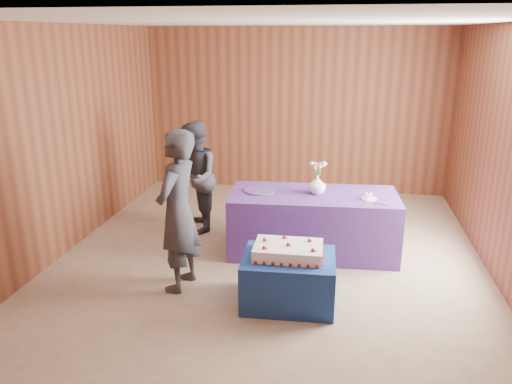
% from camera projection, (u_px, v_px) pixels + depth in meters
% --- Properties ---
extents(ground, '(6.00, 6.00, 0.00)m').
position_uv_depth(ground, '(268.00, 262.00, 5.90)').
color(ground, '#9C896C').
rests_on(ground, ground).
extents(room_shell, '(5.04, 6.04, 2.72)m').
position_uv_depth(room_shell, '(269.00, 109.00, 5.35)').
color(room_shell, brown).
rests_on(room_shell, ground).
extents(cake_table, '(0.93, 0.74, 0.50)m').
position_uv_depth(cake_table, '(289.00, 280.00, 4.95)').
color(cake_table, navy).
rests_on(cake_table, ground).
extents(serving_table, '(2.05, 1.02, 0.75)m').
position_uv_depth(serving_table, '(313.00, 223.00, 6.08)').
color(serving_table, '#5C3799').
rests_on(serving_table, ground).
extents(sheet_cake, '(0.70, 0.49, 0.16)m').
position_uv_depth(sheet_cake, '(288.00, 250.00, 4.86)').
color(sheet_cake, white).
rests_on(sheet_cake, cake_table).
extents(vase, '(0.27, 0.27, 0.22)m').
position_uv_depth(vase, '(317.00, 185.00, 5.95)').
color(vase, white).
rests_on(vase, serving_table).
extents(flower_spray, '(0.21, 0.21, 0.16)m').
position_uv_depth(flower_spray, '(318.00, 165.00, 5.87)').
color(flower_spray, '#366829').
rests_on(flower_spray, vase).
extents(platter, '(0.51, 0.51, 0.02)m').
position_uv_depth(platter, '(260.00, 190.00, 6.06)').
color(platter, '#61468D').
rests_on(platter, serving_table).
extents(plate, '(0.23, 0.23, 0.01)m').
position_uv_depth(plate, '(369.00, 199.00, 5.77)').
color(plate, silver).
rests_on(plate, serving_table).
extents(cake_slice, '(0.08, 0.07, 0.09)m').
position_uv_depth(cake_slice, '(369.00, 196.00, 5.76)').
color(cake_slice, white).
rests_on(cake_slice, plate).
extents(knife, '(0.25, 0.11, 0.00)m').
position_uv_depth(knife, '(377.00, 204.00, 5.61)').
color(knife, silver).
rests_on(knife, serving_table).
extents(guest_left, '(0.50, 0.68, 1.70)m').
position_uv_depth(guest_left, '(178.00, 211.00, 5.08)').
color(guest_left, '#32333C').
rests_on(guest_left, ground).
extents(guest_right, '(0.79, 0.88, 1.50)m').
position_uv_depth(guest_right, '(195.00, 178.00, 6.63)').
color(guest_right, '#353640').
rests_on(guest_right, ground).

